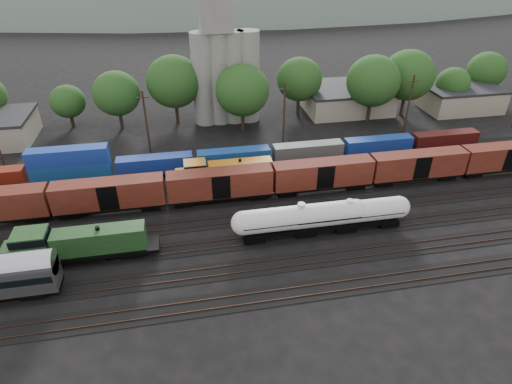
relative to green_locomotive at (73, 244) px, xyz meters
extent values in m
plane|color=black|center=(20.19, 5.00, -2.67)|extent=(600.00, 600.00, 0.00)
cube|color=black|center=(20.19, -10.00, -2.63)|extent=(180.00, 3.20, 0.08)
cube|color=#382319|center=(20.19, -10.72, -2.55)|extent=(180.00, 0.08, 0.16)
cube|color=#382319|center=(20.19, -9.28, -2.55)|extent=(180.00, 0.08, 0.16)
cube|color=black|center=(20.19, -5.00, -2.63)|extent=(180.00, 3.20, 0.08)
cube|color=#382319|center=(20.19, -5.72, -2.55)|extent=(180.00, 0.08, 0.16)
cube|color=#382319|center=(20.19, -4.28, -2.55)|extent=(180.00, 0.08, 0.16)
cube|color=black|center=(20.19, 0.00, -2.63)|extent=(180.00, 3.20, 0.08)
cube|color=#382319|center=(20.19, -0.72, -2.55)|extent=(180.00, 0.08, 0.16)
cube|color=#382319|center=(20.19, 0.72, -2.55)|extent=(180.00, 0.08, 0.16)
cube|color=black|center=(20.19, 5.00, -2.63)|extent=(180.00, 3.20, 0.08)
cube|color=#382319|center=(20.19, 4.28, -2.55)|extent=(180.00, 0.08, 0.16)
cube|color=#382319|center=(20.19, 5.72, -2.55)|extent=(180.00, 0.08, 0.16)
cube|color=black|center=(20.19, 10.00, -2.63)|extent=(180.00, 3.20, 0.08)
cube|color=#382319|center=(20.19, 9.28, -2.55)|extent=(180.00, 0.08, 0.16)
cube|color=#382319|center=(20.19, 10.72, -2.55)|extent=(180.00, 0.08, 0.16)
cube|color=black|center=(20.19, 15.00, -2.63)|extent=(180.00, 3.20, 0.08)
cube|color=#382319|center=(20.19, 14.28, -2.55)|extent=(180.00, 0.08, 0.16)
cube|color=#382319|center=(20.19, 15.72, -2.55)|extent=(180.00, 0.08, 0.16)
cube|color=black|center=(20.19, 20.00, -2.63)|extent=(180.00, 3.20, 0.08)
cube|color=#382319|center=(20.19, 19.28, -2.55)|extent=(180.00, 0.08, 0.16)
cube|color=#382319|center=(20.19, 20.72, -2.55)|extent=(180.00, 0.08, 0.16)
cube|color=black|center=(0.97, 0.00, -1.32)|extent=(17.74, 3.03, 0.42)
cube|color=black|center=(0.97, 0.00, -1.79)|extent=(5.22, 2.30, 0.83)
cube|color=#1C3F1A|center=(3.10, 0.00, 0.29)|extent=(10.64, 2.50, 2.82)
cube|color=#1C3F1A|center=(-4.35, 0.00, 0.61)|extent=(3.76, 3.03, 3.44)
cube|color=black|center=(-4.35, 0.00, 1.70)|extent=(3.86, 3.13, 0.94)
cube|color=#1C3F1A|center=(-6.83, 0.00, -0.18)|extent=(1.67, 2.50, 1.88)
cylinder|color=black|center=(3.10, 0.00, 1.86)|extent=(0.52, 0.52, 0.52)
cube|color=black|center=(-4.70, 0.00, -2.00)|extent=(2.71, 2.09, 0.73)
cube|color=black|center=(6.65, 0.00, -2.00)|extent=(2.71, 2.09, 0.73)
cylinder|color=silver|center=(27.78, 0.00, 0.34)|extent=(14.92, 3.07, 3.07)
sphere|color=silver|center=(20.32, 0.00, 0.34)|extent=(3.07, 3.07, 3.07)
sphere|color=silver|center=(35.24, 0.00, 0.34)|extent=(3.07, 3.07, 3.07)
cylinder|color=silver|center=(27.78, 0.00, 2.09)|extent=(0.95, 0.95, 0.53)
cube|color=black|center=(27.78, 0.00, 0.34)|extent=(15.26, 3.22, 0.08)
cube|color=black|center=(27.78, 0.00, -1.36)|extent=(14.41, 2.33, 0.53)
cube|color=black|center=(21.68, 0.00, -1.99)|extent=(2.75, 2.12, 0.74)
cube|color=black|center=(33.88, 0.00, -1.99)|extent=(2.75, 2.12, 0.74)
cylinder|color=silver|center=(34.24, 0.00, 0.19)|extent=(14.13, 2.91, 2.91)
sphere|color=silver|center=(27.17, 0.00, 0.19)|extent=(2.91, 2.91, 2.91)
sphere|color=silver|center=(41.30, 0.00, 0.19)|extent=(2.91, 2.91, 2.91)
cylinder|color=silver|center=(34.24, 0.00, 1.85)|extent=(0.90, 0.90, 0.50)
cube|color=black|center=(34.24, 0.00, 0.19)|extent=(14.45, 3.05, 0.08)
cube|color=black|center=(34.24, 0.00, -1.42)|extent=(13.65, 2.21, 0.50)
cube|color=black|center=(28.45, 0.00, -2.02)|extent=(2.61, 2.01, 0.70)
cube|color=black|center=(40.02, 0.00, -2.02)|extent=(2.61, 2.01, 0.70)
cube|color=black|center=(-3.57, -5.00, -2.01)|extent=(2.64, 2.03, 0.71)
cube|color=black|center=(20.32, 15.00, -1.46)|extent=(16.46, 2.65, 0.37)
cube|color=black|center=(20.32, 15.00, -1.88)|extent=(4.57, 2.01, 0.73)
cube|color=#C97511|center=(22.29, 15.00, -0.05)|extent=(9.88, 2.19, 2.47)
cube|color=#C97511|center=(15.38, 15.00, 0.23)|extent=(3.29, 2.65, 3.02)
cube|color=black|center=(15.38, 15.00, 1.19)|extent=(3.38, 2.74, 0.82)
cube|color=#C97511|center=(13.08, 15.00, -0.46)|extent=(1.46, 2.19, 1.65)
cylinder|color=black|center=(22.29, 15.00, 1.32)|extent=(0.46, 0.46, 0.46)
cube|color=black|center=(15.05, 15.00, -2.06)|extent=(2.38, 1.83, 0.64)
cube|color=black|center=(25.59, 15.00, -2.06)|extent=(2.38, 1.83, 0.64)
cube|color=black|center=(3.21, 10.00, -1.47)|extent=(15.00, 2.60, 0.40)
cube|color=#581F15|center=(3.21, 10.00, 0.63)|extent=(15.00, 2.90, 3.80)
cube|color=black|center=(18.61, 10.00, -1.47)|extent=(15.00, 2.60, 0.40)
cube|color=#581F15|center=(18.61, 10.00, 0.63)|extent=(15.00, 2.90, 3.80)
cube|color=black|center=(34.01, 10.00, -1.47)|extent=(15.00, 2.60, 0.40)
cube|color=#581F15|center=(34.01, 10.00, 0.63)|extent=(15.00, 2.90, 3.80)
cube|color=black|center=(49.41, 10.00, -1.47)|extent=(15.00, 2.60, 0.40)
cube|color=#581F15|center=(49.41, 10.00, 0.63)|extent=(15.00, 2.90, 3.80)
cube|color=black|center=(64.81, 10.00, -1.47)|extent=(15.00, 2.60, 0.40)
cube|color=#581F15|center=(64.81, 10.00, 0.63)|extent=(15.00, 2.90, 3.80)
cube|color=black|center=(20.19, 20.00, -2.17)|extent=(160.00, 2.60, 0.60)
cube|color=#14478D|center=(-3.60, 20.00, -0.57)|extent=(12.00, 2.40, 2.60)
cube|color=navy|center=(-3.60, 20.00, 2.03)|extent=(12.00, 2.40, 2.60)
cube|color=navy|center=(9.20, 20.00, -0.57)|extent=(12.00, 2.40, 2.60)
cube|color=#154297|center=(22.00, 20.00, -0.57)|extent=(12.00, 2.40, 2.60)
cube|color=#515456|center=(34.80, 20.00, -0.57)|extent=(12.00, 2.40, 2.60)
cube|color=#153696|center=(47.60, 20.00, -0.57)|extent=(12.00, 2.40, 2.60)
cube|color=#41110F|center=(60.40, 20.00, -0.57)|extent=(12.00, 2.40, 2.60)
cylinder|color=gray|center=(19.19, 41.00, 6.33)|extent=(4.40, 4.40, 18.00)
cylinder|color=gray|center=(22.19, 41.00, 6.33)|extent=(4.40, 4.40, 18.00)
cylinder|color=gray|center=(25.19, 41.00, 6.33)|extent=(4.40, 4.40, 18.00)
cylinder|color=gray|center=(28.19, 41.00, 6.33)|extent=(4.40, 4.40, 18.00)
cube|color=gray|center=(22.19, 41.00, 19.33)|extent=(6.00, 5.00, 8.00)
cube|color=#9E937F|center=(50.19, 43.00, -0.37)|extent=(18.00, 14.00, 4.60)
cube|color=#232326|center=(50.19, 43.00, 2.18)|extent=(18.36, 14.28, 0.50)
cube|color=#9E937F|center=(75.19, 38.00, -0.37)|extent=(16.00, 10.00, 4.60)
cube|color=#232326|center=(75.19, 38.00, 2.18)|extent=(16.32, 10.20, 0.50)
cylinder|color=black|center=(-7.58, 43.54, -1.43)|extent=(0.70, 0.70, 2.49)
ellipsoid|color=#28531E|center=(-7.58, 43.54, 2.74)|extent=(6.75, 6.75, 6.39)
cylinder|color=black|center=(2.24, 41.04, -1.01)|extent=(0.70, 0.70, 3.33)
ellipsoid|color=#28531E|center=(2.24, 41.04, 4.58)|extent=(9.03, 9.03, 8.56)
cylinder|color=black|center=(13.38, 41.97, -0.68)|extent=(0.70, 0.70, 3.98)
ellipsoid|color=#28531E|center=(13.38, 41.97, 5.99)|extent=(10.79, 10.79, 10.22)
cylinder|color=black|center=(26.01, 35.33, -0.78)|extent=(0.70, 0.70, 3.78)
ellipsoid|color=#28531E|center=(26.01, 35.33, 5.57)|extent=(10.27, 10.27, 9.73)
cylinder|color=black|center=(39.18, 42.13, -0.92)|extent=(0.70, 0.70, 3.50)
ellipsoid|color=#28531E|center=(39.18, 42.13, 4.95)|extent=(9.49, 9.49, 8.99)
cylinder|color=black|center=(52.48, 35.35, -0.71)|extent=(0.70, 0.70, 3.92)
ellipsoid|color=#28531E|center=(52.48, 35.35, 5.88)|extent=(10.65, 10.65, 10.09)
cylinder|color=black|center=(61.00, 37.29, -0.68)|extent=(0.70, 0.70, 3.98)
ellipsoid|color=#28531E|center=(61.00, 37.29, 6.00)|extent=(10.81, 10.81, 10.24)
cylinder|color=black|center=(72.95, 38.90, -1.35)|extent=(0.70, 0.70, 2.64)
ellipsoid|color=#28531E|center=(72.95, 38.90, 3.09)|extent=(7.17, 7.17, 6.80)
cylinder|color=black|center=(83.79, 43.19, -1.09)|extent=(0.70, 0.70, 3.15)
ellipsoid|color=#28531E|center=(83.79, 43.19, 4.20)|extent=(8.56, 8.56, 8.11)
cylinder|color=black|center=(8.19, 27.00, 3.33)|extent=(0.36, 0.36, 12.00)
cube|color=black|center=(8.19, 27.00, 8.13)|extent=(2.20, 0.18, 0.18)
cylinder|color=black|center=(32.19, 27.00, 3.33)|extent=(0.36, 0.36, 12.00)
cube|color=black|center=(32.19, 27.00, 8.13)|extent=(2.20, 0.18, 0.18)
cylinder|color=black|center=(56.19, 27.00, 3.33)|extent=(0.36, 0.36, 12.00)
cube|color=black|center=(56.19, 27.00, 8.13)|extent=(2.20, 0.18, 0.18)
ellipsoid|color=#59665B|center=(60.19, 265.00, -25.42)|extent=(520.00, 286.00, 130.00)
camera|label=1|loc=(13.84, -42.96, 31.62)|focal=30.00mm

